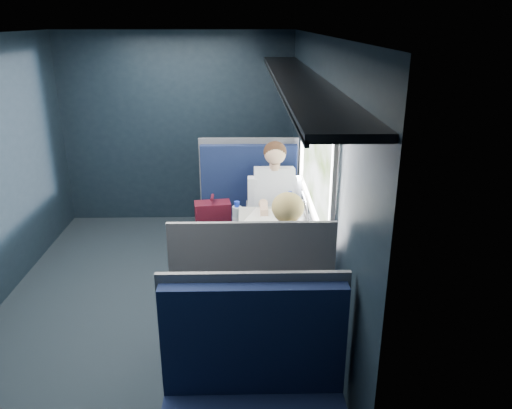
{
  "coord_description": "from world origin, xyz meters",
  "views": [
    {
      "loc": [
        0.81,
        -3.92,
        2.41
      ],
      "look_at": [
        0.9,
        0.0,
        0.95
      ],
      "focal_mm": 35.0,
      "sensor_mm": 36.0,
      "label": 1
    }
  ],
  "objects_px": {
    "table": "(271,236)",
    "bottle_small": "(290,205)",
    "man": "(275,202)",
    "seat_bay_far": "(252,318)",
    "woman": "(286,267)",
    "laptop": "(299,213)",
    "seat_row_front": "(249,195)",
    "cup": "(301,205)",
    "seat_bay_near": "(248,223)"
  },
  "relations": [
    {
      "from": "seat_bay_far",
      "to": "seat_row_front",
      "type": "height_order",
      "value": "seat_bay_far"
    },
    {
      "from": "laptop",
      "to": "cup",
      "type": "xyz_separation_m",
      "value": [
        0.04,
        0.27,
        -0.02
      ]
    },
    {
      "from": "seat_bay_near",
      "to": "cup",
      "type": "relative_size",
      "value": 15.56
    },
    {
      "from": "woman",
      "to": "laptop",
      "type": "height_order",
      "value": "woman"
    },
    {
      "from": "seat_bay_near",
      "to": "laptop",
      "type": "bearing_deg",
      "value": -56.83
    },
    {
      "from": "seat_row_front",
      "to": "laptop",
      "type": "xyz_separation_m",
      "value": [
        0.44,
        -1.63,
        0.39
      ]
    },
    {
      "from": "seat_bay_near",
      "to": "cup",
      "type": "xyz_separation_m",
      "value": [
        0.5,
        -0.43,
        0.36
      ]
    },
    {
      "from": "man",
      "to": "woman",
      "type": "height_order",
      "value": "same"
    },
    {
      "from": "seat_bay_near",
      "to": "laptop",
      "type": "xyz_separation_m",
      "value": [
        0.46,
        -0.7,
        0.38
      ]
    },
    {
      "from": "seat_bay_far",
      "to": "man",
      "type": "relative_size",
      "value": 0.95
    },
    {
      "from": "seat_bay_near",
      "to": "seat_bay_far",
      "type": "xyz_separation_m",
      "value": [
        0.02,
        -1.74,
        -0.01
      ]
    },
    {
      "from": "seat_bay_far",
      "to": "seat_bay_near",
      "type": "bearing_deg",
      "value": 90.61
    },
    {
      "from": "bottle_small",
      "to": "woman",
      "type": "bearing_deg",
      "value": -96.47
    },
    {
      "from": "seat_bay_far",
      "to": "seat_row_front",
      "type": "xyz_separation_m",
      "value": [
        0.0,
        2.67,
        -0.0
      ]
    },
    {
      "from": "table",
      "to": "seat_bay_far",
      "type": "distance_m",
      "value": 0.93
    },
    {
      "from": "bottle_small",
      "to": "cup",
      "type": "relative_size",
      "value": 2.88
    },
    {
      "from": "bottle_small",
      "to": "table",
      "type": "bearing_deg",
      "value": -124.2
    },
    {
      "from": "table",
      "to": "seat_row_front",
      "type": "relative_size",
      "value": 0.86
    },
    {
      "from": "cup",
      "to": "seat_row_front",
      "type": "bearing_deg",
      "value": 109.42
    },
    {
      "from": "seat_row_front",
      "to": "cup",
      "type": "relative_size",
      "value": 14.33
    },
    {
      "from": "seat_bay_near",
      "to": "laptop",
      "type": "height_order",
      "value": "seat_bay_near"
    },
    {
      "from": "table",
      "to": "cup",
      "type": "bearing_deg",
      "value": 56.1
    },
    {
      "from": "woman",
      "to": "table",
      "type": "bearing_deg",
      "value": 95.45
    },
    {
      "from": "cup",
      "to": "seat_bay_far",
      "type": "bearing_deg",
      "value": -109.98
    },
    {
      "from": "seat_bay_far",
      "to": "table",
      "type": "bearing_deg",
      "value": 78.22
    },
    {
      "from": "seat_bay_near",
      "to": "man",
      "type": "bearing_deg",
      "value": -32.01
    },
    {
      "from": "laptop",
      "to": "cup",
      "type": "bearing_deg",
      "value": 81.52
    },
    {
      "from": "laptop",
      "to": "seat_bay_far",
      "type": "bearing_deg",
      "value": -112.76
    },
    {
      "from": "seat_row_front",
      "to": "cup",
      "type": "height_order",
      "value": "seat_row_front"
    },
    {
      "from": "man",
      "to": "seat_bay_far",
      "type": "bearing_deg",
      "value": -99.03
    },
    {
      "from": "seat_bay_near",
      "to": "seat_bay_far",
      "type": "height_order",
      "value": "same"
    },
    {
      "from": "table",
      "to": "laptop",
      "type": "bearing_deg",
      "value": 33.44
    },
    {
      "from": "laptop",
      "to": "bottle_small",
      "type": "relative_size",
      "value": 1.26
    },
    {
      "from": "man",
      "to": "laptop",
      "type": "bearing_deg",
      "value": -70.51
    },
    {
      "from": "table",
      "to": "bottle_small",
      "type": "distance_m",
      "value": 0.36
    },
    {
      "from": "seat_bay_far",
      "to": "laptop",
      "type": "relative_size",
      "value": 4.28
    },
    {
      "from": "seat_bay_far",
      "to": "seat_row_front",
      "type": "distance_m",
      "value": 2.67
    },
    {
      "from": "seat_bay_far",
      "to": "bottle_small",
      "type": "relative_size",
      "value": 5.4
    },
    {
      "from": "seat_row_front",
      "to": "woman",
      "type": "height_order",
      "value": "woman"
    },
    {
      "from": "seat_bay_far",
      "to": "laptop",
      "type": "distance_m",
      "value": 1.2
    },
    {
      "from": "seat_row_front",
      "to": "seat_bay_near",
      "type": "bearing_deg",
      "value": -91.14
    },
    {
      "from": "seat_bay_near",
      "to": "cup",
      "type": "bearing_deg",
      "value": -40.66
    },
    {
      "from": "man",
      "to": "cup",
      "type": "relative_size",
      "value": 16.33
    },
    {
      "from": "woman",
      "to": "seat_bay_near",
      "type": "bearing_deg",
      "value": 99.68
    },
    {
      "from": "seat_row_front",
      "to": "man",
      "type": "xyz_separation_m",
      "value": [
        0.25,
        -1.1,
        0.31
      ]
    },
    {
      "from": "table",
      "to": "bottle_small",
      "type": "xyz_separation_m",
      "value": [
        0.18,
        0.26,
        0.18
      ]
    },
    {
      "from": "seat_bay_near",
      "to": "seat_row_front",
      "type": "distance_m",
      "value": 0.93
    },
    {
      "from": "laptop",
      "to": "bottle_small",
      "type": "xyz_separation_m",
      "value": [
        -0.08,
        0.09,
        0.04
      ]
    },
    {
      "from": "man",
      "to": "cup",
      "type": "distance_m",
      "value": 0.35
    },
    {
      "from": "woman",
      "to": "bottle_small",
      "type": "bearing_deg",
      "value": 83.53
    }
  ]
}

